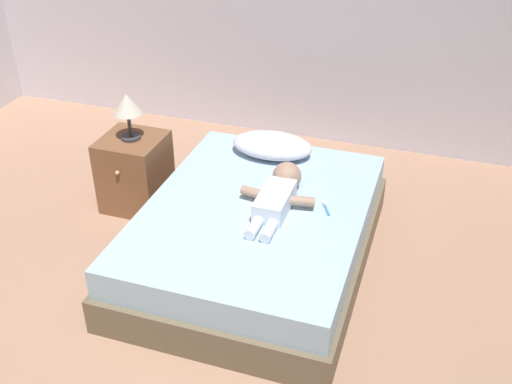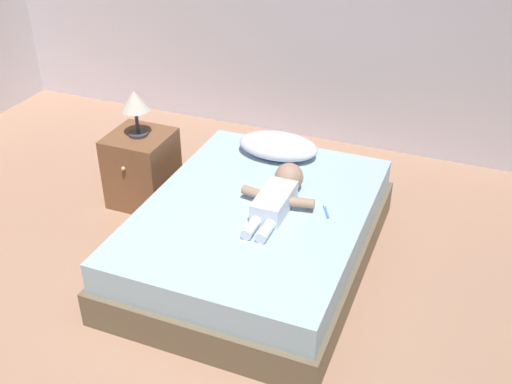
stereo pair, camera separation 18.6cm
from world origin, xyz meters
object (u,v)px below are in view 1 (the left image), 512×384
Objects in this scene: bed at (256,234)px; baby at (278,194)px; nightstand at (135,172)px; lamp at (127,106)px; pillow at (273,145)px; toothbrush at (326,209)px.

bed is 0.31m from baby.
bed is 1.07m from nightstand.
lamp is at bearing 160.67° from bed.
baby reaches higher than pillow.
pillow is 1.71× the size of lamp.
baby is 5.72× the size of toothbrush.
baby reaches higher than nightstand.
bed is at bearing -166.76° from toothbrush.
baby is at bearing -69.84° from pillow.
baby reaches higher than bed.
bed is 15.01× the size of toothbrush.
toothbrush is (0.29, 0.02, -0.06)m from baby.
pillow is at bearing 110.16° from baby.
nightstand is (-1.12, 0.28, -0.21)m from baby.
nightstand reaches higher than bed.
bed is at bearing -19.33° from lamp.
nightstand is at bearing 165.90° from baby.
baby is at bearing 31.20° from bed.
baby is at bearing -175.19° from toothbrush.
toothbrush is at bearing 13.24° from bed.
nightstand is (-1.01, 0.35, 0.06)m from bed.
baby is at bearing -14.11° from lamp.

